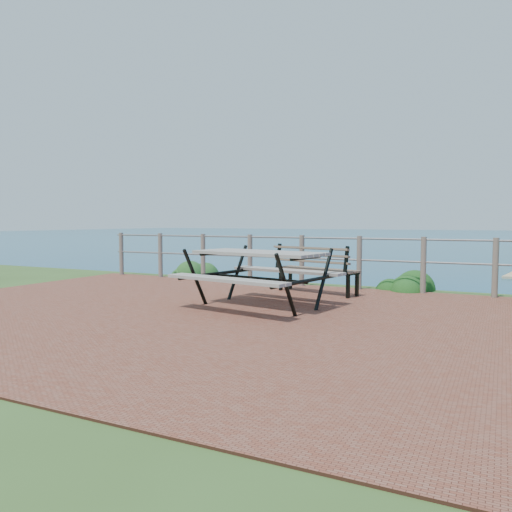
# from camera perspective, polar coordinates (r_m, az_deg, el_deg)

# --- Properties ---
(ground) EXTENTS (10.00, 7.00, 0.12)m
(ground) POSITION_cam_1_polar(r_m,az_deg,el_deg) (6.96, -4.85, -6.73)
(ground) COLOR brown
(ground) RESTS_ON ground
(ocean) EXTENTS (1200.00, 1200.00, 0.00)m
(ocean) POSITION_cam_1_polar(r_m,az_deg,el_deg) (205.88, 25.47, 3.25)
(ocean) COLOR #146B7B
(ocean) RESTS_ON ground
(safety_railing) EXTENTS (9.40, 0.10, 1.00)m
(safety_railing) POSITION_cam_1_polar(r_m,az_deg,el_deg) (9.88, 5.26, -0.20)
(safety_railing) COLOR #6B5B4C
(safety_railing) RESTS_ON ground
(picnic_table) EXTENTS (2.07, 1.68, 0.83)m
(picnic_table) POSITION_cam_1_polar(r_m,az_deg,el_deg) (7.40, 0.32, -1.94)
(picnic_table) COLOR gray
(picnic_table) RESTS_ON ground
(park_bench) EXTENTS (1.59, 0.77, 0.87)m
(park_bench) POSITION_cam_1_polar(r_m,az_deg,el_deg) (8.87, 7.03, -0.69)
(park_bench) COLOR brown
(park_bench) RESTS_ON ground
(shrub_lip_west) EXTENTS (0.83, 0.83, 0.59)m
(shrub_lip_west) POSITION_cam_1_polar(r_m,az_deg,el_deg) (12.08, -7.09, -2.18)
(shrub_lip_west) COLOR #1D4F1E
(shrub_lip_west) RESTS_ON ground
(shrub_lip_east) EXTENTS (0.81, 0.81, 0.56)m
(shrub_lip_east) POSITION_cam_1_polar(r_m,az_deg,el_deg) (9.77, 16.43, -3.78)
(shrub_lip_east) COLOR #164114
(shrub_lip_east) RESTS_ON ground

